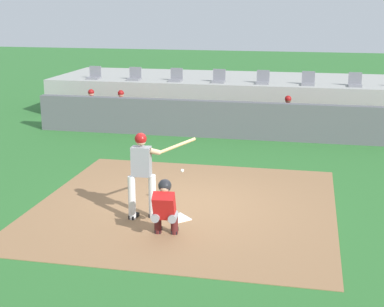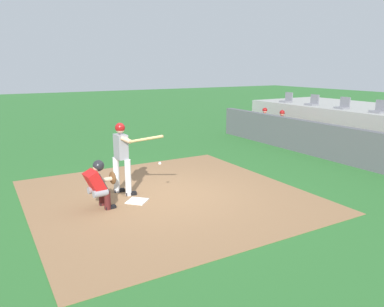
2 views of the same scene
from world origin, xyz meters
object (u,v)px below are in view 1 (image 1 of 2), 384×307
(dugout_player_2, at_px, (287,115))
(stadium_seat_1, at_px, (135,76))
(stadium_seat_3, at_px, (219,79))
(stadium_seat_6, at_px, (355,83))
(stadium_seat_2, at_px, (176,78))
(batter_at_plate, at_px, (143,170))
(dugout_player_0, at_px, (90,107))
(stadium_seat_5, at_px, (308,81))
(home_plate, at_px, (177,218))
(catcher_crouched, at_px, (165,205))
(stadium_seat_4, at_px, (263,80))
(dugout_player_1, at_px, (120,108))
(stadium_seat_0, at_px, (94,75))

(dugout_player_2, distance_m, stadium_seat_1, 6.29)
(stadium_seat_3, distance_m, stadium_seat_6, 4.88)
(stadium_seat_1, height_order, stadium_seat_6, same)
(stadium_seat_1, xyz_separation_m, stadium_seat_2, (1.63, 0.00, 0.00))
(stadium_seat_2, xyz_separation_m, stadium_seat_6, (6.50, 0.00, 0.00))
(batter_at_plate, height_order, stadium_seat_2, stadium_seat_2)
(batter_at_plate, distance_m, dugout_player_0, 9.34)
(stadium_seat_5, bearing_deg, home_plate, -103.47)
(catcher_crouched, bearing_deg, batter_at_plate, 129.91)
(stadium_seat_2, bearing_deg, stadium_seat_5, 0.00)
(catcher_crouched, height_order, stadium_seat_4, stadium_seat_4)
(dugout_player_1, relative_size, stadium_seat_6, 2.71)
(catcher_crouched, height_order, stadium_seat_0, stadium_seat_0)
(home_plate, height_order, stadium_seat_5, stadium_seat_5)
(dugout_player_2, height_order, stadium_seat_3, stadium_seat_3)
(stadium_seat_1, bearing_deg, dugout_player_1, -87.59)
(home_plate, distance_m, dugout_player_1, 9.09)
(dugout_player_0, bearing_deg, stadium_seat_1, 63.27)
(home_plate, distance_m, dugout_player_2, 8.37)
(home_plate, distance_m, stadium_seat_3, 10.32)
(stadium_seat_6, bearing_deg, home_plate, -111.76)
(stadium_seat_3, bearing_deg, stadium_seat_2, 180.00)
(home_plate, distance_m, stadium_seat_6, 11.06)
(stadium_seat_0, bearing_deg, catcher_crouched, -62.84)
(stadium_seat_1, relative_size, stadium_seat_5, 1.00)
(home_plate, height_order, stadium_seat_3, stadium_seat_3)
(dugout_player_2, relative_size, stadium_seat_1, 2.71)
(catcher_crouched, bearing_deg, home_plate, 88.19)
(dugout_player_0, height_order, dugout_player_2, same)
(stadium_seat_1, height_order, stadium_seat_5, same)
(stadium_seat_2, distance_m, stadium_seat_5, 4.88)
(catcher_crouched, relative_size, stadium_seat_5, 3.87)
(dugout_player_0, relative_size, dugout_player_1, 1.00)
(catcher_crouched, height_order, stadium_seat_6, stadium_seat_6)
(stadium_seat_1, bearing_deg, stadium_seat_0, 180.00)
(catcher_crouched, xyz_separation_m, stadium_seat_4, (0.84, 11.03, 0.93))
(dugout_player_0, relative_size, stadium_seat_6, 2.71)
(catcher_crouched, xyz_separation_m, stadium_seat_3, (-0.79, 11.03, 0.93))
(stadium_seat_0, bearing_deg, stadium_seat_2, 0.00)
(stadium_seat_4, bearing_deg, stadium_seat_1, 180.00)
(dugout_player_1, relative_size, stadium_seat_4, 2.71)
(catcher_crouched, bearing_deg, stadium_seat_0, 117.16)
(home_plate, bearing_deg, stadium_seat_6, 68.24)
(batter_at_plate, bearing_deg, stadium_seat_3, 90.77)
(dugout_player_1, relative_size, dugout_player_2, 1.00)
(dugout_player_1, height_order, stadium_seat_1, stadium_seat_1)
(stadium_seat_2, xyz_separation_m, stadium_seat_4, (3.25, 0.00, 0.00))
(stadium_seat_3, bearing_deg, home_plate, -85.44)
(stadium_seat_3, distance_m, stadium_seat_4, 1.62)
(stadium_seat_4, bearing_deg, home_plate, -94.56)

